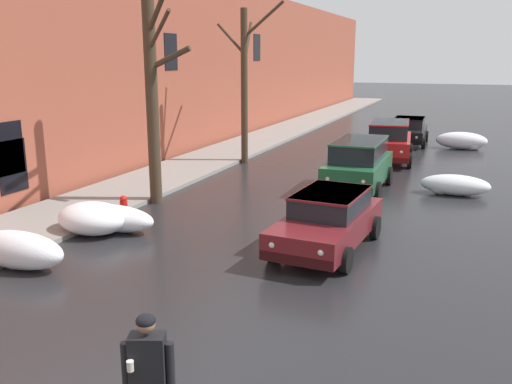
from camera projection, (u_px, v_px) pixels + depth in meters
left_sidewalk_slab at (214, 157)px, 25.67m from camera, size 3.09×80.00×0.13m
brick_townhouse_facade at (172, 65)px, 25.39m from camera, size 0.63×80.00×8.56m
snow_bank_near_corner_left at (17, 251)px, 12.31m from camera, size 2.45×0.93×0.85m
snow_bank_along_left_kerb at (464, 141)px, 28.31m from camera, size 2.53×1.12×0.88m
snow_bank_mid_block_left at (115, 218)px, 14.95m from camera, size 2.42×0.92×0.72m
snow_bank_near_corner_right at (453, 185)px, 18.91m from camera, size 2.31×1.01×0.70m
snow_bank_along_right_kerb at (94, 219)px, 14.71m from camera, size 1.95×1.46×0.86m
bare_tree_second_along_sidewalk at (153, 92)px, 17.07m from camera, size 1.71×1.37×6.79m
bare_tree_mid_block at (245, 80)px, 23.94m from camera, size 3.01×1.93×6.94m
sedan_maroon_approaching_near_lane at (328, 219)px, 13.50m from camera, size 2.16×4.40×1.42m
suv_green_parked_kerbside_close at (359, 163)px, 19.35m from camera, size 2.00×4.39×1.82m
suv_red_parked_kerbside_mid at (389, 140)px, 24.77m from camera, size 2.41×4.48×1.82m
sedan_black_parked_far_down_block at (409, 130)px, 29.91m from camera, size 2.08×4.46×1.42m
pedestrian_with_coffee at (148, 371)px, 6.46m from camera, size 0.63×0.47×1.76m
fire_hydrant at (124, 207)px, 16.08m from camera, size 0.42×0.22×0.71m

